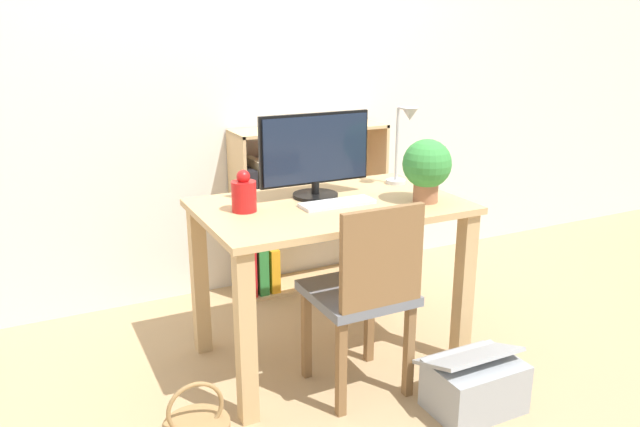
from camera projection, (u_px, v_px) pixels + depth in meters
name	position (u px, v px, depth m)	size (l,w,h in m)	color
ground_plane	(329.00, 354.00, 3.01)	(10.00, 10.00, 0.00)	tan
wall_back	(247.00, 66.00, 3.50)	(8.00, 0.05, 2.60)	silver
desk	(330.00, 235.00, 2.83)	(1.17, 0.75, 0.76)	tan
monitor	(315.00, 153.00, 2.83)	(0.54, 0.21, 0.39)	black
keyboard	(337.00, 203.00, 2.75)	(0.34, 0.12, 0.02)	silver
vase	(244.00, 194.00, 2.64)	(0.11, 0.11, 0.18)	red
desk_lamp	(404.00, 138.00, 3.01)	(0.10, 0.19, 0.39)	#B7B7BC
potted_plant	(427.00, 166.00, 2.76)	(0.22, 0.22, 0.28)	#9E6647
chair	(365.00, 291.00, 2.56)	(0.40, 0.40, 0.86)	slate
bookshelf	(284.00, 212.00, 3.65)	(0.91, 0.28, 0.96)	tan
storage_box	(474.00, 384.00, 2.55)	(0.38, 0.31, 0.27)	#999EA3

